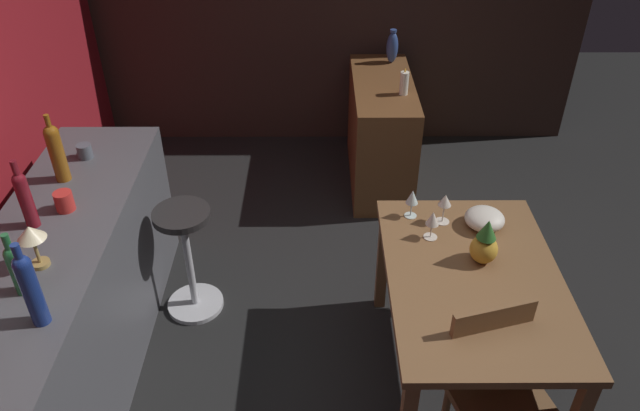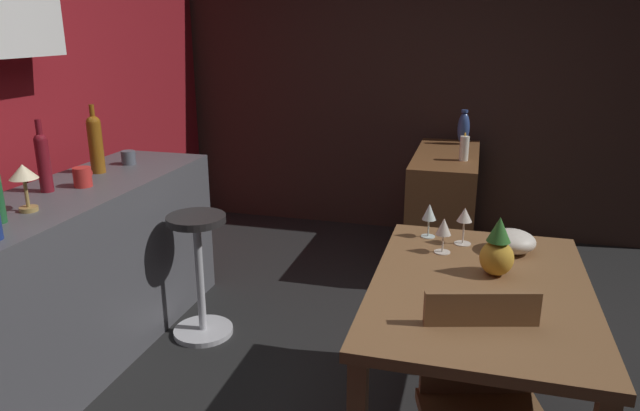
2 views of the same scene
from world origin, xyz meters
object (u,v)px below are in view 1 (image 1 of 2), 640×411
at_px(wine_glass_center, 433,219).
at_px(cup_red, 64,201).
at_px(chair_near_window, 496,387).
at_px(wine_bottle_amber, 56,151).
at_px(sideboard_cabinet, 380,132).
at_px(dining_table, 472,290).
at_px(fruit_bowl, 485,219).
at_px(wine_glass_right, 445,202).
at_px(pillar_candle_tall, 404,83).
at_px(cup_slate, 85,151).
at_px(vase_ceramic_blue, 392,47).
at_px(wine_bottle_ruby, 25,197).
at_px(bar_stool, 188,258).
at_px(wine_bottle_cobalt, 30,287).
at_px(wine_glass_left, 412,198).
at_px(wine_bottle_green, 16,267).
at_px(pineapple_centerpiece, 485,244).
at_px(counter_lamp, 31,237).

height_order(wine_glass_center, cup_red, cup_red).
bearing_deg(chair_near_window, wine_bottle_amber, 63.96).
xyz_separation_m(sideboard_cabinet, cup_red, (-1.68, 1.72, 0.54)).
xyz_separation_m(dining_table, fruit_bowl, (0.38, -0.12, 0.14)).
height_order(wine_glass_right, pillar_candle_tall, pillar_candle_tall).
bearing_deg(cup_red, cup_slate, 6.57).
bearing_deg(vase_ceramic_blue, wine_bottle_ruby, 138.61).
relative_size(wine_glass_center, wine_bottle_amber, 0.41).
relative_size(dining_table, fruit_bowl, 6.01).
distance_m(chair_near_window, wine_bottle_ruby, 2.29).
bearing_deg(cup_slate, bar_stool, -115.37).
distance_m(sideboard_cabinet, wine_bottle_ruby, 2.66).
bearing_deg(wine_bottle_cobalt, wine_glass_center, -66.32).
height_order(bar_stool, cup_slate, cup_slate).
bearing_deg(fruit_bowl, wine_glass_left, 75.74).
bearing_deg(cup_slate, wine_bottle_green, -175.75).
xyz_separation_m(bar_stool, cup_red, (-0.24, 0.49, 0.57)).
distance_m(pineapple_centerpiece, wine_bottle_amber, 2.20).
distance_m(wine_bottle_cobalt, cup_red, 0.78).
relative_size(wine_glass_left, cup_red, 1.28).
bearing_deg(bar_stool, wine_glass_left, -93.85).
bearing_deg(chair_near_window, pineapple_centerpiece, -2.17).
height_order(chair_near_window, vase_ceramic_blue, vase_ceramic_blue).
relative_size(pineapple_centerpiece, pillar_candle_tall, 1.27).
height_order(dining_table, bar_stool, dining_table).
bearing_deg(wine_bottle_amber, wine_bottle_cobalt, -165.69).
bearing_deg(dining_table, wine_bottle_green, 97.70).
bearing_deg(counter_lamp, dining_table, -87.03).
bearing_deg(wine_glass_right, dining_table, -168.74).
xyz_separation_m(pineapple_centerpiece, wine_bottle_cobalt, (-0.54, 1.87, 0.24)).
height_order(fruit_bowl, pillar_candle_tall, pillar_candle_tall).
relative_size(chair_near_window, wine_bottle_amber, 2.26).
bearing_deg(wine_glass_center, vase_ceramic_blue, -0.12).
bearing_deg(cup_slate, wine_bottle_amber, 168.26).
bearing_deg(wine_glass_left, cup_slate, 79.09).
bearing_deg(wine_bottle_ruby, wine_glass_center, -87.01).
relative_size(bar_stool, wine_glass_right, 4.14).
height_order(wine_bottle_cobalt, pillar_candle_tall, wine_bottle_cobalt).
xyz_separation_m(wine_bottle_cobalt, vase_ceramic_blue, (2.81, -1.66, -0.14)).
bearing_deg(pineapple_centerpiece, wine_bottle_green, 100.50).
xyz_separation_m(bar_stool, counter_lamp, (-0.66, 0.47, 0.68)).
distance_m(dining_table, pineapple_centerpiece, 0.23).
xyz_separation_m(sideboard_cabinet, fruit_bowl, (-1.62, -0.38, 0.38)).
bearing_deg(counter_lamp, wine_glass_left, -71.40).
relative_size(wine_glass_left, pillar_candle_tall, 0.85).
distance_m(bar_stool, pineapple_centerpiece, 1.67).
bearing_deg(wine_bottle_amber, wine_glass_center, -98.96).
distance_m(pineapple_centerpiece, pillar_candle_tall, 1.71).
distance_m(cup_slate, vase_ceramic_blue, 2.44).
relative_size(wine_glass_center, cup_slate, 1.36).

